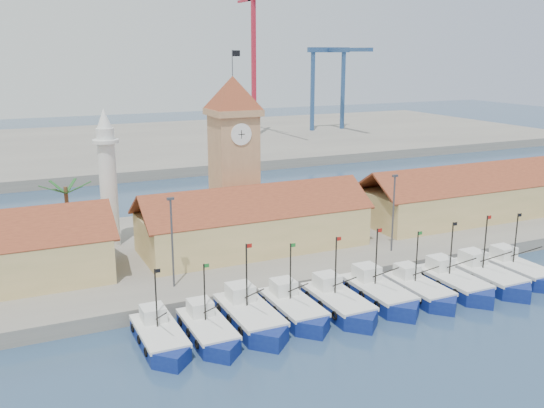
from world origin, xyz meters
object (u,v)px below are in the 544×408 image
clock_tower (234,152)px  minaret (108,178)px  boat_0 (161,339)px  boat_5 (380,295)px

clock_tower → minaret: (-15.00, 2.00, -2.23)m
clock_tower → minaret: clock_tower is taller
boat_0 → minaret: bearing=88.2°
boat_5 → boat_0: bearing=179.9°
boat_5 → minaret: bearing=130.2°
boat_5 → minaret: 34.01m
boat_5 → minaret: size_ratio=0.63×
boat_5 → clock_tower: (-6.19, 23.06, 11.16)m
boat_5 → clock_tower: bearing=105.0°
boat_5 → clock_tower: 26.35m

